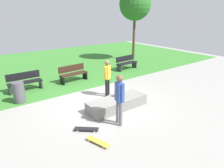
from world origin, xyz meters
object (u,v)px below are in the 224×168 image
trash_bin (19,92)px  skater_watching (107,75)px  tree_young_birch (135,5)px  park_bench_far_right (73,73)px  backpack_on_ledge (120,93)px  concrete_ledge (117,103)px  skater_performing_trick (119,96)px  park_bench_near_path (126,62)px  park_bench_center_lawn (25,81)px  skateboard_by_ledge (86,129)px  skateboard_spare (98,142)px

trash_bin → skater_watching: bearing=-25.8°
tree_young_birch → park_bench_far_right: bearing=-161.5°
park_bench_far_right → trash_bin: (-3.14, -1.19, -0.02)m
backpack_on_ledge → trash_bin: bearing=-12.3°
concrete_ledge → skater_performing_trick: 1.51m
skater_performing_trick → park_bench_far_right: size_ratio=1.11×
concrete_ledge → park_bench_near_path: bearing=45.9°
concrete_ledge → trash_bin: trash_bin is taller
skater_performing_trick → park_bench_near_path: size_ratio=1.11×
park_bench_near_path → concrete_ledge: bearing=-134.1°
park_bench_far_right → skater_performing_trick: bearing=-99.0°
skater_performing_trick → trash_bin: skater_performing_trick is taller
skater_watching → park_bench_center_lawn: (-2.89, 2.99, -0.51)m
concrete_ledge → skater_performing_trick: (-0.71, -1.03, 0.85)m
park_bench_far_right → park_bench_center_lawn: 2.57m
backpack_on_ledge → trash_bin: size_ratio=0.35×
concrete_ledge → skater_performing_trick: skater_performing_trick is taller
park_bench_center_lawn → concrete_ledge: bearing=-60.1°
skater_performing_trick → park_bench_far_right: (0.82, 5.18, -0.59)m
park_bench_far_right → trash_bin: bearing=-159.3°
backpack_on_ledge → park_bench_center_lawn: bearing=-28.2°
skateboard_by_ledge → park_bench_center_lawn: size_ratio=0.46×
concrete_ledge → skateboard_by_ledge: bearing=-158.9°
skater_performing_trick → skater_watching: size_ratio=1.06×
concrete_ledge → skateboard_by_ledge: 1.98m
skateboard_spare → trash_bin: bearing=104.0°
concrete_ledge → tree_young_birch: size_ratio=0.46×
backpack_on_ledge → skateboard_spare: 2.72m
skateboard_by_ledge → skateboard_spare: size_ratio=0.90×
park_bench_near_path → tree_young_birch: tree_young_birch is taller
skater_performing_trick → skateboard_by_ledge: 1.54m
skateboard_spare → park_bench_far_right: 6.03m
concrete_ledge → backpack_on_ledge: backpack_on_ledge is taller
concrete_ledge → park_bench_far_right: park_bench_far_right is taller
park_bench_near_path → park_bench_center_lawn: 6.62m
backpack_on_ledge → tree_young_birch: tree_young_birch is taller
skater_performing_trick → park_bench_center_lawn: size_ratio=1.12×
park_bench_near_path → skater_performing_trick: bearing=-132.5°
skateboard_by_ledge → park_bench_center_lawn: park_bench_center_lawn is taller
skateboard_by_ledge → trash_bin: 3.88m
backpack_on_ledge → skater_performing_trick: 1.53m
park_bench_center_lawn → park_bench_far_right: bearing=-2.8°
skater_watching → tree_young_birch: 8.67m
skater_watching → trash_bin: size_ratio=1.85×
park_bench_near_path → trash_bin: size_ratio=1.78×
skateboard_spare → park_bench_near_path: size_ratio=0.50×
park_bench_near_path → trash_bin: bearing=-169.6°
skater_performing_trick → skateboard_spare: size_ratio=2.19×
backpack_on_ledge → skater_watching: size_ratio=0.19×
skater_watching → skateboard_by_ledge: size_ratio=2.30×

